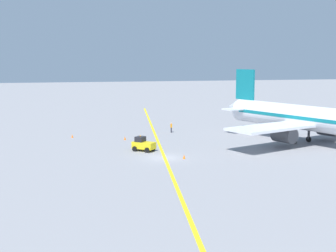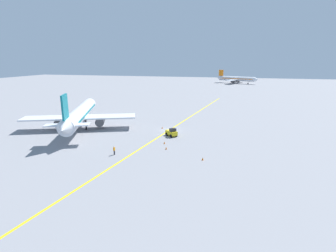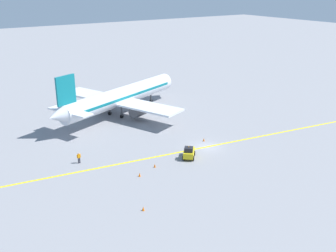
{
  "view_description": "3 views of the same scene",
  "coord_description": "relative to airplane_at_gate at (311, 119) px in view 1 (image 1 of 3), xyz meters",
  "views": [
    {
      "loc": [
        13.0,
        55.91,
        12.27
      ],
      "look_at": [
        -1.49,
        -4.42,
        3.38
      ],
      "focal_mm": 50.0,
      "sensor_mm": 36.0,
      "label": 1
    },
    {
      "loc": [
        15.67,
        -61.98,
        17.49
      ],
      "look_at": [
        0.93,
        -5.0,
        2.38
      ],
      "focal_mm": 28.0,
      "sensor_mm": 36.0,
      "label": 2
    },
    {
      "loc": [
        45.63,
        -37.8,
        25.31
      ],
      "look_at": [
        -4.6,
        -4.54,
        3.15
      ],
      "focal_mm": 42.0,
      "sensor_mm": 36.0,
      "label": 3
    }
  ],
  "objects": [
    {
      "name": "traffic_cone_mid_apron",
      "position": [
        33.34,
        -14.11,
        -3.43
      ],
      "size": [
        0.32,
        0.32,
        0.55
      ],
      "primitive_type": "cone",
      "color": "orange",
      "rests_on": "ground"
    },
    {
      "name": "ground_plane",
      "position": [
        22.61,
        4.08,
        -3.71
      ],
      "size": [
        400.0,
        400.0,
        0.0
      ],
      "primitive_type": "plane",
      "color": "gray"
    },
    {
      "name": "baggage_tug_white",
      "position": [
        24.42,
        -0.89,
        -2.81
      ],
      "size": [
        3.23,
        3.12,
        2.11
      ],
      "color": "gold",
      "rests_on": "ground"
    },
    {
      "name": "traffic_cone_near_nose",
      "position": [
        20.4,
        5.21,
        -3.43
      ],
      "size": [
        0.32,
        0.32,
        0.55
      ],
      "primitive_type": "cone",
      "color": "orange",
      "rests_on": "ground"
    },
    {
      "name": "airplane_at_gate",
      "position": [
        0.0,
        0.0,
        0.0
      ],
      "size": [
        27.95,
        34.11,
        10.6
      ],
      "color": "silver",
      "rests_on": "ground"
    },
    {
      "name": "apron_yellow_centreline",
      "position": [
        22.61,
        4.08,
        -3.71
      ],
      "size": [
        17.51,
        118.83,
        0.01
      ],
      "primitive_type": "cube",
      "rotation": [
        0.0,
        0.0,
        -0.14
      ],
      "color": "yellow",
      "rests_on": "ground"
    },
    {
      "name": "ground_crew_worker",
      "position": [
        16.91,
        -15.55,
        -2.8
      ],
      "size": [
        0.24,
        0.58,
        1.68
      ],
      "color": "#23232D",
      "rests_on": "ground"
    },
    {
      "name": "traffic_cone_far_edge",
      "position": [
        24.3,
        -6.93,
        -3.43
      ],
      "size": [
        0.32,
        0.32,
        0.55
      ],
      "primitive_type": "cone",
      "color": "orange",
      "rests_on": "ground"
    },
    {
      "name": "traffic_cone_by_wingtip",
      "position": [
        25.56,
        -10.18,
        -3.43
      ],
      "size": [
        0.32,
        0.32,
        0.55
      ],
      "primitive_type": "cone",
      "color": "orange",
      "rests_on": "ground"
    }
  ]
}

